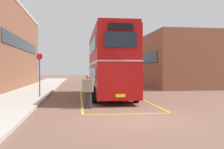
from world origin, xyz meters
The scene contains 8 objects.
ground_plane centered at (0.00, 14.40, 0.00)m, with size 135.60×135.60×0.00m, color brown.
sidewalk_left centered at (-6.50, 16.80, 0.07)m, with size 4.00×57.60×0.14m, color #B2ADA3.
depot_building_right centered at (9.01, 18.86, 2.99)m, with size 7.08×12.48×5.98m.
double_decker_bus centered at (-0.09, 8.15, 2.51)m, with size 2.89×10.15×4.75m.
single_deck_bus centered at (3.10, 28.44, 1.64)m, with size 3.60×9.31×3.02m.
pedestrian_boarding centered at (-1.87, 2.97, 1.02)m, with size 0.57×0.34×1.75m.
bus_stop_sign centered at (-4.97, 7.94, 1.92)m, with size 0.43×0.16×2.99m.
bay_marking_yellow centered at (-0.10, 6.25, 0.00)m, with size 4.30×12.16×0.01m.
Camera 1 is at (-2.46, -10.14, 2.01)m, focal length 40.84 mm.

